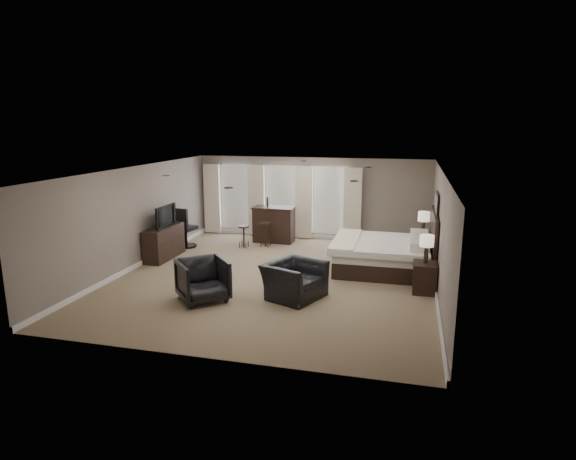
% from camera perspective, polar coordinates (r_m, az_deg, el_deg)
% --- Properties ---
extents(room, '(7.60, 8.60, 2.64)m').
position_cam_1_polar(room, '(11.44, -1.46, 0.61)').
color(room, '#7A674E').
rests_on(room, ground).
extents(window_bay, '(5.25, 0.20, 2.30)m').
position_cam_1_polar(window_bay, '(15.62, -0.92, 3.50)').
color(window_bay, silver).
rests_on(window_bay, room).
extents(bed, '(2.43, 2.32, 1.54)m').
position_cam_1_polar(bed, '(12.38, 11.73, -1.24)').
color(bed, silver).
rests_on(bed, ground).
extents(nightstand_near, '(0.50, 0.61, 0.67)m').
position_cam_1_polar(nightstand_near, '(11.10, 15.87, -5.44)').
color(nightstand_near, black).
rests_on(nightstand_near, ground).
extents(nightstand_far, '(0.47, 0.58, 0.63)m').
position_cam_1_polar(nightstand_far, '(13.89, 15.60, -1.87)').
color(nightstand_far, black).
rests_on(nightstand_far, ground).
extents(lamp_near, '(0.30, 0.30, 0.63)m').
position_cam_1_polar(lamp_near, '(10.92, 16.08, -2.20)').
color(lamp_near, beige).
rests_on(lamp_near, nightstand_near).
extents(lamp_far, '(0.32, 0.32, 0.66)m').
position_cam_1_polar(lamp_far, '(13.75, 15.76, 0.74)').
color(lamp_far, beige).
rests_on(lamp_far, nightstand_far).
extents(wall_art, '(0.04, 0.96, 0.56)m').
position_cam_1_polar(wall_art, '(12.19, 17.20, 2.94)').
color(wall_art, slate).
rests_on(wall_art, room).
extents(dresser, '(0.49, 1.53, 0.89)m').
position_cam_1_polar(dresser, '(13.71, -14.47, -1.44)').
color(dresser, black).
rests_on(dresser, ground).
extents(tv, '(0.60, 1.04, 0.14)m').
position_cam_1_polar(tv, '(13.59, -14.59, 0.66)').
color(tv, black).
rests_on(tv, dresser).
extents(armchair_near, '(1.18, 1.40, 1.04)m').
position_cam_1_polar(armchair_near, '(10.31, 0.76, -5.24)').
color(armchair_near, black).
rests_on(armchair_near, ground).
extents(armchair_far, '(1.31, 1.30, 0.98)m').
position_cam_1_polar(armchair_far, '(10.30, -10.06, -5.63)').
color(armchair_far, black).
rests_on(armchair_far, ground).
extents(bar_counter, '(1.29, 0.67, 1.12)m').
position_cam_1_polar(bar_counter, '(15.08, -1.68, 0.69)').
color(bar_counter, black).
rests_on(bar_counter, ground).
extents(bar_stool_left, '(0.33, 0.33, 0.67)m').
position_cam_1_polar(bar_stool_left, '(14.47, -5.26, -0.79)').
color(bar_stool_left, black).
rests_on(bar_stool_left, ground).
extents(bar_stool_right, '(0.41, 0.41, 0.74)m').
position_cam_1_polar(bar_stool_right, '(14.56, -2.70, -0.53)').
color(bar_stool_right, black).
rests_on(bar_stool_right, ground).
extents(desk_chair, '(0.72, 0.72, 1.23)m').
position_cam_1_polar(desk_chair, '(14.75, -12.06, 0.35)').
color(desk_chair, black).
rests_on(desk_chair, ground).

